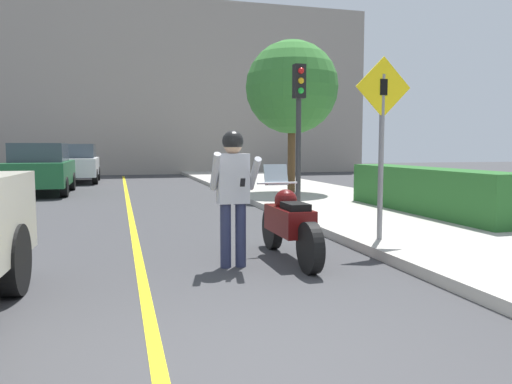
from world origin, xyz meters
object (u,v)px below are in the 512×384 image
at_px(crossing_sign, 382,131).
at_px(parked_car_green, 41,168).
at_px(motorcycle, 289,223).
at_px(street_tree, 292,88).
at_px(parked_car_white, 76,163).
at_px(traffic_light, 299,108).
at_px(person_biker, 233,184).

distance_m(crossing_sign, parked_car_green, 12.64).
height_order(motorcycle, street_tree, street_tree).
height_order(crossing_sign, street_tree, street_tree).
height_order(crossing_sign, parked_car_white, crossing_sign).
relative_size(traffic_light, parked_car_white, 0.78).
height_order(person_biker, traffic_light, traffic_light).
bearing_deg(parked_car_white, motorcycle, -76.33).
bearing_deg(parked_car_green, parked_car_white, 82.74).
bearing_deg(traffic_light, motorcycle, -111.86).
bearing_deg(person_biker, traffic_light, 60.52).
distance_m(crossing_sign, traffic_light, 4.05).
relative_size(parked_car_green, parked_car_white, 1.00).
distance_m(person_biker, traffic_light, 5.43).
relative_size(crossing_sign, parked_car_white, 0.66).
relative_size(crossing_sign, street_tree, 0.59).
bearing_deg(person_biker, street_tree, 65.91).
distance_m(motorcycle, street_tree, 9.27).
xyz_separation_m(person_biker, traffic_light, (2.59, 4.58, 1.35)).
relative_size(person_biker, traffic_light, 0.54).
height_order(crossing_sign, traffic_light, traffic_light).
relative_size(motorcycle, crossing_sign, 0.80).
height_order(motorcycle, parked_car_green, parked_car_green).
bearing_deg(motorcycle, crossing_sign, 12.40).
height_order(person_biker, crossing_sign, crossing_sign).
xyz_separation_m(motorcycle, crossing_sign, (1.61, 0.35, 1.30)).
height_order(crossing_sign, parked_car_green, crossing_sign).
relative_size(traffic_light, parked_car_green, 0.78).
distance_m(motorcycle, person_biker, 1.05).
xyz_separation_m(motorcycle, parked_car_green, (-4.73, 11.25, 0.35)).
relative_size(person_biker, parked_car_white, 0.42).
height_order(traffic_light, parked_car_green, traffic_light).
height_order(traffic_light, street_tree, street_tree).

